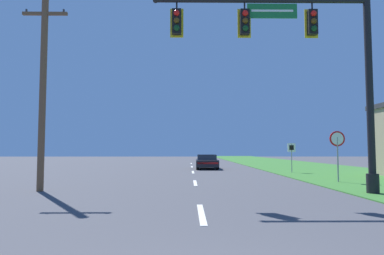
{
  "coord_description": "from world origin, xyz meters",
  "views": [
    {
      "loc": [
        -0.33,
        -2.73,
        1.61
      ],
      "look_at": [
        0.0,
        28.79,
        3.68
      ],
      "focal_mm": 32.0,
      "sensor_mm": 36.0,
      "label": 1
    }
  ],
  "objects_px": {
    "car_ahead": "(207,162)",
    "stop_sign": "(337,145)",
    "route_sign_post": "(292,151)",
    "utility_pole_near": "(43,86)",
    "signal_mast": "(311,59)"
  },
  "relations": [
    {
      "from": "utility_pole_near",
      "to": "car_ahead",
      "type": "bearing_deg",
      "value": 64.98
    },
    {
      "from": "car_ahead",
      "to": "route_sign_post",
      "type": "relative_size",
      "value": 2.21
    },
    {
      "from": "signal_mast",
      "to": "utility_pole_near",
      "type": "distance_m",
      "value": 10.47
    },
    {
      "from": "route_sign_post",
      "to": "signal_mast",
      "type": "bearing_deg",
      "value": -103.03
    },
    {
      "from": "stop_sign",
      "to": "route_sign_post",
      "type": "relative_size",
      "value": 1.23
    },
    {
      "from": "car_ahead",
      "to": "stop_sign",
      "type": "distance_m",
      "value": 13.82
    },
    {
      "from": "stop_sign",
      "to": "car_ahead",
      "type": "bearing_deg",
      "value": 114.93
    },
    {
      "from": "route_sign_post",
      "to": "utility_pole_near",
      "type": "xyz_separation_m",
      "value": [
        -13.02,
        -10.38,
        2.63
      ]
    },
    {
      "from": "stop_sign",
      "to": "route_sign_post",
      "type": "bearing_deg",
      "value": 91.19
    },
    {
      "from": "car_ahead",
      "to": "utility_pole_near",
      "type": "relative_size",
      "value": 0.56
    },
    {
      "from": "signal_mast",
      "to": "utility_pole_near",
      "type": "bearing_deg",
      "value": 174.33
    },
    {
      "from": "signal_mast",
      "to": "stop_sign",
      "type": "distance_m",
      "value": 6.04
    },
    {
      "from": "car_ahead",
      "to": "route_sign_post",
      "type": "distance_m",
      "value": 7.88
    },
    {
      "from": "utility_pole_near",
      "to": "signal_mast",
      "type": "bearing_deg",
      "value": -5.67
    },
    {
      "from": "signal_mast",
      "to": "route_sign_post",
      "type": "height_order",
      "value": "signal_mast"
    }
  ]
}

